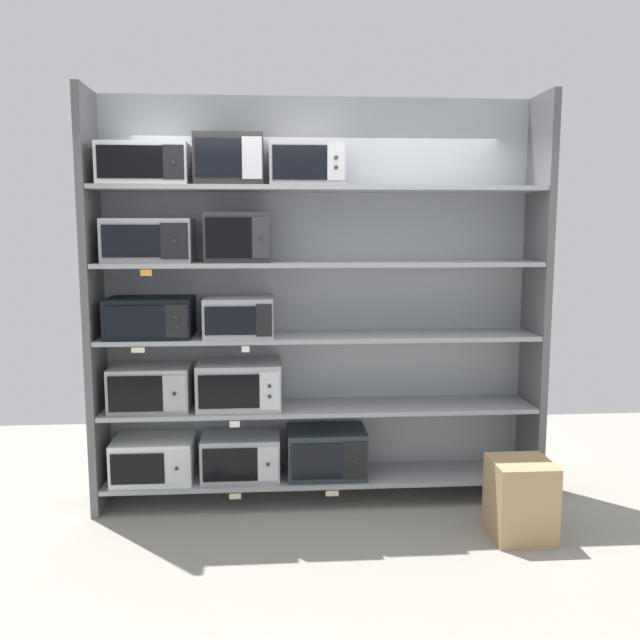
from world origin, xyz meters
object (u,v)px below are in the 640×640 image
at_px(microwave_11, 306,165).
at_px(microwave_0, 154,459).
at_px(microwave_7, 149,241).
at_px(microwave_8, 238,237).
at_px(microwave_2, 326,452).
at_px(microwave_3, 151,388).
at_px(microwave_5, 151,317).
at_px(shipping_carton, 520,499).
at_px(microwave_4, 240,385).
at_px(microwave_10, 230,161).
at_px(microwave_6, 239,316).
at_px(microwave_9, 146,165).
at_px(microwave_1, 241,456).

bearing_deg(microwave_11, microwave_0, 179.98).
height_order(microwave_7, microwave_8, microwave_8).
distance_m(microwave_2, microwave_3, 1.28).
xyz_separation_m(microwave_5, shipping_carton, (2.31, -0.65, -1.06)).
relative_size(microwave_0, microwave_4, 0.96).
bearing_deg(microwave_8, microwave_3, -180.00).
height_order(microwave_4, microwave_10, microwave_10).
distance_m(microwave_4, microwave_7, 1.13).
distance_m(microwave_4, microwave_11, 1.53).
height_order(microwave_4, microwave_6, microwave_6).
xyz_separation_m(microwave_2, microwave_7, (-1.16, 0.00, 1.46)).
relative_size(microwave_0, microwave_11, 1.11).
distance_m(microwave_5, microwave_8, 0.79).
distance_m(microwave_9, microwave_10, 0.54).
bearing_deg(microwave_5, microwave_10, 0.01).
bearing_deg(microwave_2, microwave_7, 179.99).
xyz_separation_m(microwave_5, microwave_10, (0.54, 0.00, 1.02)).
xyz_separation_m(microwave_3, shipping_carton, (2.32, -0.65, -0.58)).
distance_m(microwave_0, microwave_8, 1.61).
relative_size(microwave_5, microwave_8, 1.29).
bearing_deg(microwave_9, microwave_0, 178.77).
distance_m(microwave_4, microwave_9, 1.56).
bearing_deg(microwave_11, microwave_9, 179.99).
relative_size(microwave_1, microwave_6, 1.17).
bearing_deg(shipping_carton, microwave_7, 164.13).
height_order(microwave_0, microwave_5, microwave_5).
bearing_deg(microwave_9, shipping_carton, -15.84).
bearing_deg(microwave_4, microwave_11, -0.04).
distance_m(microwave_2, microwave_6, 1.12).
distance_m(microwave_2, microwave_11, 1.95).
bearing_deg(microwave_3, microwave_4, 0.03).
relative_size(microwave_9, microwave_11, 1.16).
height_order(microwave_8, microwave_9, microwave_9).
xyz_separation_m(microwave_4, microwave_8, (0.01, -0.00, 0.99)).
relative_size(microwave_3, microwave_10, 1.20).
relative_size(microwave_3, microwave_5, 0.95).
distance_m(microwave_0, microwave_2, 1.18).
relative_size(microwave_1, microwave_10, 1.21).
bearing_deg(microwave_9, microwave_5, 178.98).
bearing_deg(microwave_10, microwave_4, 0.05).
bearing_deg(microwave_4, microwave_0, 180.00).
bearing_deg(microwave_9, microwave_7, 2.59).
bearing_deg(microwave_6, microwave_4, -179.33).
bearing_deg(shipping_carton, microwave_6, 159.22).
height_order(microwave_5, microwave_7, microwave_7).
bearing_deg(microwave_5, microwave_9, -1.02).
height_order(microwave_0, microwave_8, microwave_8).
bearing_deg(microwave_2, microwave_4, 179.99).
xyz_separation_m(microwave_2, microwave_8, (-0.58, -0.00, 1.48)).
bearing_deg(microwave_10, microwave_2, -0.01).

